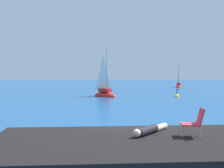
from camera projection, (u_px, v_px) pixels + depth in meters
name	position (u px, v px, depth m)	size (l,w,h in m)	color
ground_plane	(131.00, 140.00, 11.29)	(160.00, 160.00, 0.00)	navy
shore_ledge	(149.00, 156.00, 7.65)	(8.36, 3.85, 0.89)	black
boulder_seaward	(199.00, 153.00, 9.57)	(1.39, 1.11, 0.77)	black
boulder_inland	(172.00, 151.00, 9.76)	(1.37, 1.09, 0.75)	black
sailboat_near	(105.00, 94.00, 30.52)	(2.91, 2.76, 5.70)	red
sailboat_far	(179.00, 86.00, 48.25)	(1.22, 2.60, 4.73)	red
person_sunbather	(150.00, 130.00, 8.33)	(1.17, 1.48, 0.25)	black
beach_chair	(196.00, 121.00, 7.89)	(0.64, 0.53, 0.80)	#E03342
marker_buoy	(177.00, 97.00, 30.53)	(0.56, 0.56, 1.13)	yellow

